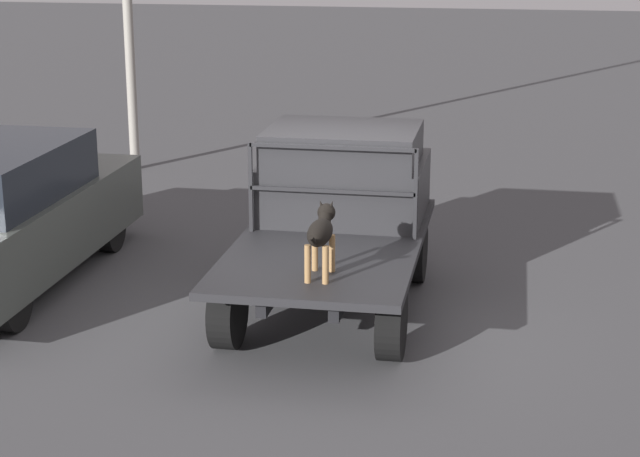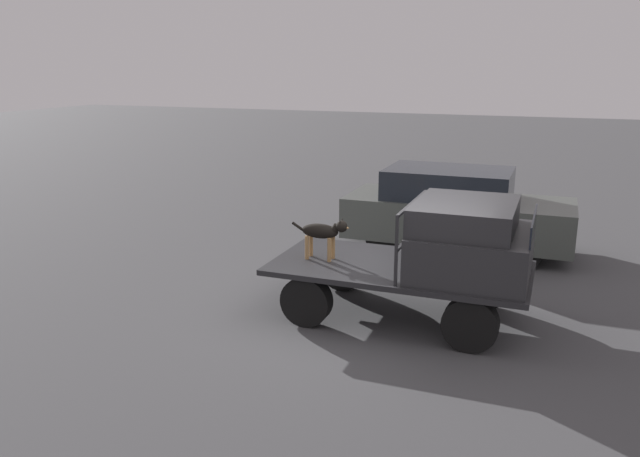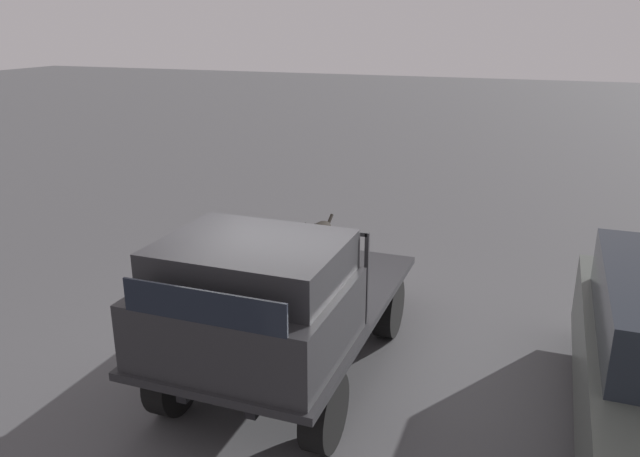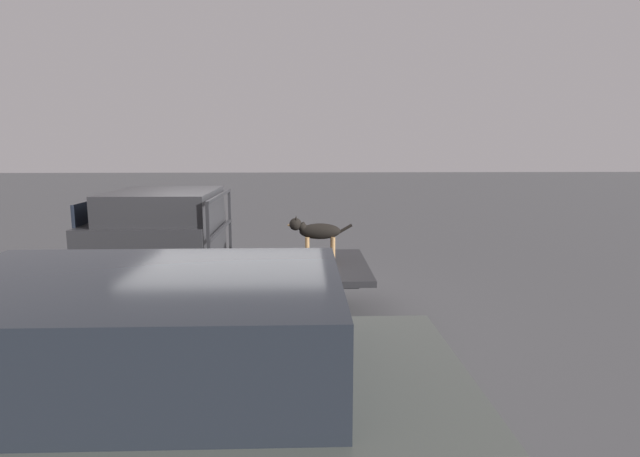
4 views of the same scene
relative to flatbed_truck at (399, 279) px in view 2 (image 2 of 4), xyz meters
The scene contains 6 objects.
ground_plane 0.58m from the flatbed_truck, ahead, with size 80.00×80.00×0.00m, color #474749.
flatbed_truck is the anchor object (origin of this frame).
truck_cab 1.22m from the flatbed_truck, ahead, with size 1.60×1.81×1.03m.
truck_headboard 0.87m from the flatbed_truck, ahead, with size 0.04×1.81×0.98m.
dog 1.33m from the flatbed_truck, behind, with size 0.93×0.23×0.67m.
parked_sedan 3.89m from the flatbed_truck, 87.26° to the left, with size 4.46×1.86×1.65m.
Camera 2 is at (2.05, -8.59, 3.67)m, focal length 35.00 mm.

